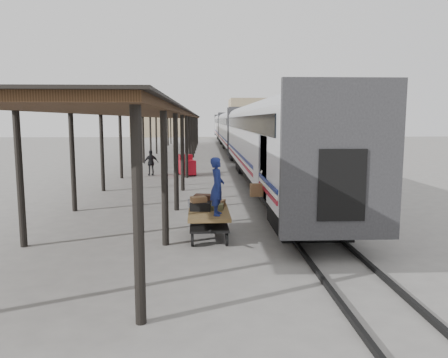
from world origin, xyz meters
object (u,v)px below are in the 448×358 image
object	(u,v)px
porter	(217,186)
pedestrian	(151,163)
luggage_tug	(187,166)
baggage_cart	(209,217)

from	to	relation	value
porter	pedestrian	world-z (taller)	porter
luggage_tug	pedestrian	world-z (taller)	pedestrian
porter	luggage_tug	bearing A→B (deg)	11.35
baggage_cart	porter	distance (m)	1.27
baggage_cart	luggage_tug	size ratio (longest dim) A/B	1.40
luggage_tug	porter	xyz separation A→B (m)	(1.59, -16.11, 1.09)
baggage_cart	luggage_tug	bearing A→B (deg)	94.05
porter	pedestrian	bearing A→B (deg)	19.35
baggage_cart	luggage_tug	world-z (taller)	luggage_tug
luggage_tug	porter	world-z (taller)	porter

